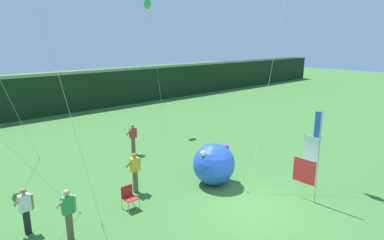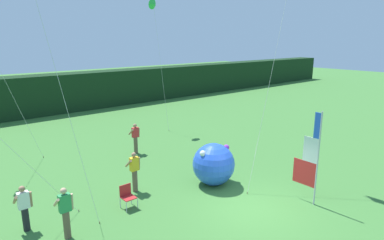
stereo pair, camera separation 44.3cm
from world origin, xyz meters
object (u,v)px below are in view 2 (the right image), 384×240
Objects in this scene: person_far_left at (65,212)px; person_far_right at (135,138)px; banner_flag at (310,159)px; kite_green_delta_4 at (154,5)px; person_mid_field at (24,207)px; folding_chair at (127,195)px; inflatable_balloon at (214,164)px; person_near_banner at (134,171)px.

person_far_right is at bearing 43.71° from person_far_left.
banner_flag is 14.90m from kite_green_delta_4.
person_far_left is (0.89, -1.33, 0.08)m from person_mid_field.
folding_chair is (-3.43, -5.14, -0.41)m from person_far_right.
kite_green_delta_4 is (9.96, 9.52, 7.51)m from person_far_left.
kite_green_delta_4 is at bearing 43.72° from person_far_right.
person_mid_field is at bearing -147.58° from person_far_right.
folding_chair is at bearing 143.35° from banner_flag.
person_far_right is at bearing 95.25° from inflatable_balloon.
banner_flag is at bearing -29.02° from person_mid_field.
person_far_right is 0.89× the size of inflatable_balloon.
kite_green_delta_4 is (4.04, 3.86, 7.53)m from person_far_right.
inflatable_balloon is (0.53, -5.74, 0.02)m from person_far_right.
person_near_banner is 4.82m from person_far_right.
kite_green_delta_4 reaches higher than person_far_left.
kite_green_delta_4 is at bearing 82.09° from banner_flag.
banner_flag is 10.36m from person_mid_field.
person_mid_field is at bearing 169.08° from inflatable_balloon.
person_near_banner is 1.43m from folding_chair.
banner_flag reaches higher than person_mid_field.
person_near_banner is 3.75m from person_far_left.
inflatable_balloon is at bearing -0.73° from person_far_left.
person_far_right is 9.38m from kite_green_delta_4.
kite_green_delta_4 reaches higher than banner_flag.
person_mid_field is 0.92× the size of person_far_left.
person_far_left is (-8.13, 3.67, -0.84)m from banner_flag.
person_near_banner is 0.99× the size of person_far_left.
person_mid_field is 0.94× the size of person_far_right.
banner_flag is 2.15× the size of person_near_banner.
banner_flag is 8.96m from person_far_left.
folding_chair is at bearing -132.75° from person_near_banner.
person_far_left is at bearing -155.86° from person_near_banner.
inflatable_balloon is at bearing 115.08° from banner_flag.
inflatable_balloon reaches higher than person_far_left.
inflatable_balloon reaches higher than person_near_banner.
banner_flag is 7.14m from folding_chair.
kite_green_delta_4 reaches higher than person_near_banner.
person_near_banner is at bearing 151.90° from inflatable_balloon.
kite_green_delta_4 is at bearing 43.71° from person_far_left.
kite_green_delta_4 is (1.83, 13.19, 6.67)m from banner_flag.
folding_chair is (3.38, -0.81, -0.34)m from person_mid_field.
kite_green_delta_4 is (3.51, 9.61, 7.52)m from inflatable_balloon.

